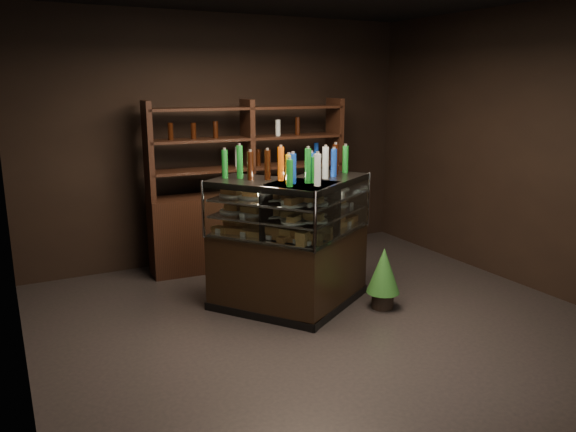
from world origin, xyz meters
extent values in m
plane|color=black|center=(0.00, 0.00, 0.00)|extent=(5.00, 5.00, 0.00)
cube|color=black|center=(0.00, 2.50, 1.50)|extent=(5.00, 0.02, 3.00)
cube|color=black|center=(2.50, 0.00, 1.50)|extent=(0.02, 5.00, 3.00)
cube|color=black|center=(-2.50, 0.00, 1.50)|extent=(0.02, 5.00, 3.00)
cube|color=black|center=(0.17, 0.50, 0.38)|extent=(1.29, 1.10, 0.76)
cube|color=black|center=(0.17, 0.50, 0.04)|extent=(1.33, 1.13, 0.08)
cube|color=black|center=(0.17, 0.50, 1.26)|extent=(1.29, 1.10, 0.06)
cube|color=silver|center=(0.17, 0.50, 0.77)|extent=(1.23, 1.03, 0.02)
cube|color=silver|center=(0.17, 0.50, 0.94)|extent=(1.23, 1.03, 0.02)
cube|color=silver|center=(0.17, 0.50, 1.10)|extent=(1.23, 1.03, 0.02)
cube|color=white|center=(0.32, 0.25, 1.02)|extent=(0.99, 0.61, 0.53)
cylinder|color=silver|center=(0.81, 0.56, 1.02)|extent=(0.03, 0.03, 0.55)
cylinder|color=silver|center=(-0.17, -0.05, 1.02)|extent=(0.03, 0.03, 0.55)
cube|color=black|center=(-0.28, 0.59, 0.38)|extent=(1.15, 1.28, 0.76)
cube|color=black|center=(-0.28, 0.59, 0.04)|extent=(1.18, 1.31, 0.08)
cube|color=black|center=(-0.28, 0.59, 1.26)|extent=(1.15, 1.28, 0.06)
cube|color=silver|center=(-0.28, 0.59, 0.77)|extent=(1.08, 1.21, 0.02)
cube|color=silver|center=(-0.28, 0.59, 0.94)|extent=(1.08, 1.21, 0.02)
cube|color=silver|center=(-0.28, 0.59, 1.10)|extent=(1.08, 1.21, 0.02)
cube|color=white|center=(-0.52, 0.41, 1.02)|extent=(0.69, 0.94, 0.53)
cylinder|color=silver|center=(-0.17, -0.05, 1.02)|extent=(0.03, 0.03, 0.55)
cylinder|color=silver|center=(-0.86, 0.89, 1.02)|extent=(0.03, 0.03, 0.55)
cube|color=#AF6A3E|center=(-0.23, 0.22, 0.80)|extent=(0.20, 0.17, 0.06)
cube|color=#AF6A3E|center=(-0.11, 0.30, 0.80)|extent=(0.20, 0.17, 0.06)
cube|color=#AF6A3E|center=(0.01, 0.37, 0.80)|extent=(0.20, 0.17, 0.06)
cube|color=#AF6A3E|center=(0.12, 0.44, 0.80)|extent=(0.20, 0.17, 0.06)
cube|color=#AF6A3E|center=(0.24, 0.51, 0.80)|extent=(0.20, 0.17, 0.06)
cube|color=#AF6A3E|center=(0.36, 0.59, 0.80)|extent=(0.20, 0.17, 0.06)
cube|color=#AF6A3E|center=(0.48, 0.66, 0.80)|extent=(0.20, 0.17, 0.06)
cube|color=#AF6A3E|center=(0.60, 0.73, 0.80)|extent=(0.20, 0.17, 0.06)
cylinder|color=white|center=(-0.21, 0.27, 0.96)|extent=(0.24, 0.24, 0.01)
cube|color=#AF6A3E|center=(-0.21, 0.27, 1.00)|extent=(0.19, 0.16, 0.05)
cylinder|color=white|center=(-0.02, 0.39, 0.96)|extent=(0.24, 0.24, 0.01)
cube|color=#AF6A3E|center=(-0.02, 0.39, 1.00)|extent=(0.19, 0.16, 0.05)
cylinder|color=white|center=(0.17, 0.50, 0.96)|extent=(0.24, 0.24, 0.01)
cube|color=#AF6A3E|center=(0.17, 0.50, 1.00)|extent=(0.19, 0.16, 0.05)
cylinder|color=white|center=(0.36, 0.62, 0.96)|extent=(0.24, 0.24, 0.01)
cube|color=#AF6A3E|center=(0.36, 0.62, 1.00)|extent=(0.19, 0.16, 0.05)
cylinder|color=white|center=(0.54, 0.73, 0.96)|extent=(0.24, 0.24, 0.01)
cube|color=#AF6A3E|center=(0.54, 0.73, 1.00)|extent=(0.19, 0.16, 0.05)
cylinder|color=white|center=(-0.21, 0.27, 1.12)|extent=(0.24, 0.24, 0.02)
cube|color=#AF6A3E|center=(-0.21, 0.27, 1.16)|extent=(0.19, 0.16, 0.05)
cylinder|color=white|center=(-0.02, 0.39, 1.12)|extent=(0.24, 0.24, 0.02)
cube|color=#AF6A3E|center=(-0.02, 0.39, 1.16)|extent=(0.19, 0.16, 0.05)
cylinder|color=white|center=(0.17, 0.50, 1.12)|extent=(0.24, 0.24, 0.02)
cube|color=#AF6A3E|center=(0.17, 0.50, 1.16)|extent=(0.19, 0.16, 0.05)
cylinder|color=white|center=(0.36, 0.62, 1.12)|extent=(0.24, 0.24, 0.02)
cube|color=#AF6A3E|center=(0.36, 0.62, 1.16)|extent=(0.19, 0.16, 0.05)
cylinder|color=white|center=(0.54, 0.73, 1.12)|extent=(0.24, 0.24, 0.02)
cube|color=#AF6A3E|center=(0.54, 0.73, 1.16)|extent=(0.19, 0.16, 0.05)
cube|color=#AF6A3E|center=(-0.59, 0.97, 0.80)|extent=(0.18, 0.20, 0.06)
cube|color=#AF6A3E|center=(-0.51, 0.85, 0.80)|extent=(0.18, 0.20, 0.06)
cube|color=#AF6A3E|center=(-0.43, 0.74, 0.80)|extent=(0.18, 0.20, 0.06)
cube|color=#AF6A3E|center=(-0.35, 0.63, 0.80)|extent=(0.18, 0.20, 0.06)
cube|color=#AF6A3E|center=(-0.26, 0.52, 0.80)|extent=(0.18, 0.20, 0.06)
cube|color=#AF6A3E|center=(-0.18, 0.41, 0.80)|extent=(0.18, 0.20, 0.06)
cube|color=#AF6A3E|center=(-0.10, 0.29, 0.80)|extent=(0.18, 0.20, 0.06)
cube|color=#AF6A3E|center=(-0.02, 0.18, 0.80)|extent=(0.18, 0.20, 0.06)
cylinder|color=white|center=(-0.54, 0.95, 0.96)|extent=(0.24, 0.24, 0.01)
cube|color=#AF6A3E|center=(-0.54, 0.95, 1.00)|extent=(0.17, 0.19, 0.05)
cylinder|color=white|center=(-0.41, 0.77, 0.96)|extent=(0.24, 0.24, 0.01)
cube|color=#AF6A3E|center=(-0.41, 0.77, 1.00)|extent=(0.17, 0.19, 0.05)
cylinder|color=white|center=(-0.28, 0.59, 0.96)|extent=(0.24, 0.24, 0.01)
cube|color=#AF6A3E|center=(-0.28, 0.59, 1.00)|extent=(0.17, 0.19, 0.05)
cylinder|color=white|center=(-0.15, 0.41, 0.96)|extent=(0.24, 0.24, 0.01)
cube|color=#AF6A3E|center=(-0.15, 0.41, 1.00)|extent=(0.17, 0.19, 0.05)
cylinder|color=white|center=(-0.02, 0.24, 0.96)|extent=(0.24, 0.24, 0.01)
cube|color=#AF6A3E|center=(-0.02, 0.24, 1.00)|extent=(0.17, 0.19, 0.05)
cylinder|color=white|center=(-0.54, 0.95, 1.12)|extent=(0.24, 0.24, 0.02)
cube|color=#AF6A3E|center=(-0.54, 0.95, 1.16)|extent=(0.17, 0.19, 0.05)
cylinder|color=white|center=(-0.41, 0.77, 1.12)|extent=(0.24, 0.24, 0.02)
cube|color=#AF6A3E|center=(-0.41, 0.77, 1.16)|extent=(0.17, 0.19, 0.05)
cylinder|color=white|center=(-0.28, 0.59, 1.12)|extent=(0.24, 0.24, 0.02)
cube|color=#AF6A3E|center=(-0.28, 0.59, 1.16)|extent=(0.17, 0.19, 0.05)
cylinder|color=white|center=(-0.15, 0.41, 1.12)|extent=(0.24, 0.24, 0.02)
cube|color=#AF6A3E|center=(-0.15, 0.41, 1.16)|extent=(0.17, 0.19, 0.05)
cylinder|color=white|center=(-0.02, 0.24, 1.12)|extent=(0.24, 0.24, 0.02)
cube|color=#AF6A3E|center=(-0.02, 0.24, 1.16)|extent=(0.17, 0.19, 0.05)
cylinder|color=yellow|center=(-0.25, 0.25, 1.43)|extent=(0.06, 0.06, 0.28)
cylinder|color=silver|center=(-0.25, 0.25, 1.58)|extent=(0.03, 0.03, 0.02)
cylinder|color=#147223|center=(-0.13, 0.32, 1.43)|extent=(0.06, 0.06, 0.28)
cylinder|color=silver|center=(-0.13, 0.32, 1.58)|extent=(0.03, 0.03, 0.02)
cylinder|color=silver|center=(-0.01, 0.39, 1.43)|extent=(0.06, 0.06, 0.28)
cylinder|color=silver|center=(-0.01, 0.39, 1.58)|extent=(0.03, 0.03, 0.02)
cylinder|color=black|center=(0.11, 0.47, 1.43)|extent=(0.06, 0.06, 0.28)
cylinder|color=silver|center=(0.11, 0.47, 1.58)|extent=(0.03, 0.03, 0.02)
cylinder|color=#B20C0A|center=(0.23, 0.54, 1.43)|extent=(0.06, 0.06, 0.28)
cylinder|color=silver|center=(0.23, 0.54, 1.58)|extent=(0.03, 0.03, 0.02)
cylinder|color=#0F38B2|center=(0.35, 0.61, 1.43)|extent=(0.06, 0.06, 0.28)
cylinder|color=silver|center=(0.35, 0.61, 1.58)|extent=(0.03, 0.03, 0.02)
cylinder|color=#D8590A|center=(0.46, 0.68, 1.43)|extent=(0.06, 0.06, 0.28)
cylinder|color=silver|center=(0.46, 0.68, 1.58)|extent=(0.03, 0.03, 0.02)
cylinder|color=yellow|center=(0.58, 0.75, 1.43)|extent=(0.06, 0.06, 0.28)
cylinder|color=silver|center=(0.58, 0.75, 1.58)|extent=(0.03, 0.03, 0.02)
cylinder|color=yellow|center=(-0.57, 0.98, 1.43)|extent=(0.06, 0.06, 0.28)
cylinder|color=silver|center=(-0.57, 0.98, 1.58)|extent=(0.03, 0.03, 0.02)
cylinder|color=#147223|center=(-0.49, 0.87, 1.43)|extent=(0.06, 0.06, 0.28)
cylinder|color=silver|center=(-0.49, 0.87, 1.58)|extent=(0.03, 0.03, 0.02)
cylinder|color=silver|center=(-0.40, 0.76, 1.43)|extent=(0.06, 0.06, 0.28)
cylinder|color=silver|center=(-0.40, 0.76, 1.58)|extent=(0.03, 0.03, 0.02)
cylinder|color=black|center=(-0.32, 0.65, 1.43)|extent=(0.06, 0.06, 0.28)
cylinder|color=silver|center=(-0.32, 0.65, 1.58)|extent=(0.03, 0.03, 0.02)
cylinder|color=#B20C0A|center=(-0.24, 0.53, 1.43)|extent=(0.06, 0.06, 0.28)
cylinder|color=silver|center=(-0.24, 0.53, 1.58)|extent=(0.03, 0.03, 0.02)
cylinder|color=#0F38B2|center=(-0.16, 0.42, 1.43)|extent=(0.06, 0.06, 0.28)
cylinder|color=silver|center=(-0.16, 0.42, 1.58)|extent=(0.03, 0.03, 0.02)
cylinder|color=#D8590A|center=(-0.08, 0.31, 1.43)|extent=(0.06, 0.06, 0.28)
cylinder|color=silver|center=(-0.08, 0.31, 1.58)|extent=(0.03, 0.03, 0.02)
cylinder|color=yellow|center=(0.00, 0.20, 1.43)|extent=(0.06, 0.06, 0.28)
cylinder|color=silver|center=(0.00, 0.20, 1.58)|extent=(0.03, 0.03, 0.02)
cylinder|color=black|center=(0.72, 0.13, 0.08)|extent=(0.22, 0.22, 0.16)
cone|color=#164F21|center=(0.72, 0.13, 0.39)|extent=(0.33, 0.33, 0.45)
cone|color=#164F21|center=(0.72, 0.13, 0.54)|extent=(0.26, 0.26, 0.32)
cube|color=black|center=(0.12, 2.05, 0.45)|extent=(2.41, 0.58, 0.90)
cube|color=black|center=(-1.04, 2.13, 1.45)|extent=(0.09, 0.38, 1.10)
cube|color=black|center=(0.12, 2.05, 1.45)|extent=(0.09, 0.38, 1.10)
cube|color=black|center=(1.28, 1.97, 1.45)|extent=(0.09, 0.38, 1.10)
cube|color=black|center=(0.12, 2.05, 1.20)|extent=(2.36, 0.53, 0.03)
cube|color=black|center=(0.12, 2.05, 1.55)|extent=(2.36, 0.53, 0.03)
cube|color=black|center=(0.12, 2.05, 1.90)|extent=(2.36, 0.53, 0.03)
cylinder|color=yellow|center=(-0.79, 2.11, 1.32)|extent=(0.06, 0.06, 0.22)
cylinder|color=#147223|center=(-0.53, 2.09, 1.32)|extent=(0.06, 0.06, 0.22)
cylinder|color=silver|center=(-0.27, 2.08, 1.32)|extent=(0.06, 0.06, 0.22)
cylinder|color=black|center=(-0.01, 2.06, 1.32)|extent=(0.06, 0.06, 0.22)
cylinder|color=#B20C0A|center=(0.25, 2.04, 1.32)|extent=(0.06, 0.06, 0.22)
cylinder|color=#0F38B2|center=(0.51, 2.02, 1.32)|extent=(0.06, 0.06, 0.22)
cylinder|color=#D8590A|center=(0.77, 2.01, 1.32)|extent=(0.06, 0.06, 0.22)
cylinder|color=yellow|center=(1.03, 1.99, 1.32)|extent=(0.06, 0.06, 0.22)
camera|label=1|loc=(-2.54, -4.07, 2.19)|focal=35.00mm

